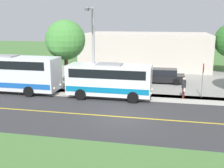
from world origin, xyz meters
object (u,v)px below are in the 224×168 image
object	(u,v)px
parked_car_near	(163,76)
pedestrian_with_bags	(184,87)
transit_bus_rear	(0,72)
stop_sign	(203,74)
tree_curbside	(65,40)
street_light_pole	(93,48)
shuttle_bus_front	(109,79)
commercial_building	(146,50)

from	to	relation	value
parked_car_near	pedestrian_with_bags	bearing A→B (deg)	18.20
transit_bus_rear	pedestrian_with_bags	size ratio (longest dim) A/B	6.19
parked_car_near	stop_sign	bearing A→B (deg)	33.70
stop_sign	tree_curbside	world-z (taller)	tree_curbside
stop_sign	street_light_pole	world-z (taller)	street_light_pole
shuttle_bus_front	stop_sign	world-z (taller)	stop_sign
transit_bus_rear	street_light_pole	world-z (taller)	street_light_pole
stop_sign	parked_car_near	xyz separation A→B (m)	(-4.98, -3.32, -1.28)
transit_bus_rear	commercial_building	world-z (taller)	commercial_building
parked_car_near	tree_curbside	xyz separation A→B (m)	(3.68, -9.03, 3.79)
commercial_building	parked_car_near	bearing A→B (deg)	14.77
transit_bus_rear	parked_car_near	size ratio (longest dim) A/B	2.46
parked_car_near	tree_curbside	bearing A→B (deg)	-67.82
pedestrian_with_bags	parked_car_near	xyz separation A→B (m)	(-5.55, -1.82, -0.26)
street_light_pole	parked_car_near	bearing A→B (deg)	137.70
commercial_building	tree_curbside	bearing A→B (deg)	-24.26
commercial_building	street_light_pole	bearing A→B (deg)	-10.07
stop_sign	street_light_pole	bearing A→B (deg)	-82.18
stop_sign	street_light_pole	distance (m)	9.30
shuttle_bus_front	pedestrian_with_bags	distance (m)	6.13
shuttle_bus_front	pedestrian_with_bags	world-z (taller)	shuttle_bus_front
shuttle_bus_front	street_light_pole	world-z (taller)	street_light_pole
tree_curbside	commercial_building	bearing A→B (deg)	155.74
shuttle_bus_front	stop_sign	distance (m)	7.69
transit_bus_rear	tree_curbside	distance (m)	6.49
pedestrian_with_bags	tree_curbside	size ratio (longest dim) A/B	0.28
transit_bus_rear	parked_car_near	xyz separation A→B (m)	(-6.58, 14.19, -1.11)
transit_bus_rear	shuttle_bus_front	bearing A→B (deg)	89.89
transit_bus_rear	parked_car_near	bearing A→B (deg)	114.87
shuttle_bus_front	pedestrian_with_bags	xyz separation A→B (m)	(-1.05, 6.01, -0.62)
pedestrian_with_bags	parked_car_near	bearing A→B (deg)	-161.80
parked_car_near	tree_curbside	distance (m)	10.46
transit_bus_rear	street_light_pole	xyz separation A→B (m)	(-0.36, 8.53, 2.27)
pedestrian_with_bags	commercial_building	bearing A→B (deg)	-164.02
shuttle_bus_front	transit_bus_rear	xyz separation A→B (m)	(-0.02, -10.00, 0.23)
tree_curbside	parked_car_near	bearing A→B (deg)	112.18
pedestrian_with_bags	stop_sign	world-z (taller)	stop_sign
commercial_building	shuttle_bus_front	bearing A→B (deg)	-4.94
stop_sign	tree_curbside	xyz separation A→B (m)	(-1.30, -12.35, 2.51)
transit_bus_rear	commercial_building	size ratio (longest dim) A/B	0.66
shuttle_bus_front	street_light_pole	size ratio (longest dim) A/B	0.95
tree_curbside	commercial_building	size ratio (longest dim) A/B	0.38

